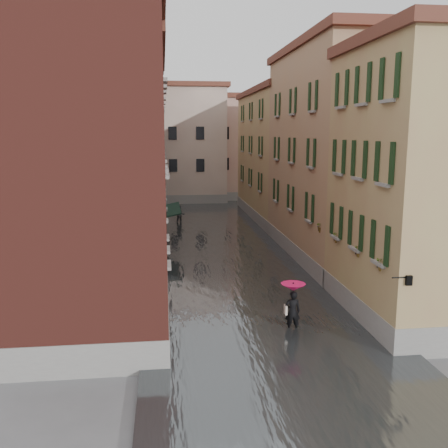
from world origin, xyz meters
TOP-DOWN VIEW (x-y plane):
  - ground at (0.00, 0.00)m, footprint 120.00×120.00m
  - floodwater at (0.00, 13.00)m, footprint 10.00×60.00m
  - building_left_near at (-7.00, -2.00)m, footprint 6.00×8.00m
  - building_left_mid at (-7.00, 9.00)m, footprint 6.00×14.00m
  - building_left_far at (-7.00, 24.00)m, footprint 6.00×16.00m
  - building_right_near at (7.00, -2.00)m, footprint 6.00×8.00m
  - building_right_mid at (7.00, 9.00)m, footprint 6.00×14.00m
  - building_right_far at (7.00, 24.00)m, footprint 6.00×16.00m
  - building_end_cream at (-3.00, 38.00)m, footprint 12.00×9.00m
  - building_end_pink at (6.00, 40.00)m, footprint 10.00×9.00m
  - awning_near at (-3.48, 13.05)m, footprint 1.09×3.13m
  - awning_far at (-3.49, 15.89)m, footprint 1.09×2.85m
  - wall_lantern at (4.33, -6.00)m, footprint 0.71×0.22m
  - window_planters at (4.12, -0.83)m, footprint 0.59×8.28m
  - pedestrian_main at (1.05, -2.98)m, footprint 1.03×1.03m
  - pedestrian_far at (-2.69, 21.96)m, footprint 0.89×0.73m

SIDE VIEW (x-z plane):
  - ground at x=0.00m, z-range 0.00..0.00m
  - floodwater at x=0.00m, z-range 0.00..0.20m
  - pedestrian_far at x=-2.69m, z-range 0.00..1.70m
  - pedestrian_main at x=1.05m, z-range 0.25..2.31m
  - awning_far at x=-3.49m, z-range 1.06..3.86m
  - awning_near at x=-3.48m, z-range 1.07..3.87m
  - wall_lantern at x=4.33m, z-range 2.83..3.18m
  - window_planters at x=4.12m, z-range 3.09..3.93m
  - building_right_near at x=7.00m, z-range 0.00..11.50m
  - building_right_far at x=7.00m, z-range 0.00..11.50m
  - building_end_pink at x=6.00m, z-range 0.00..12.00m
  - building_left_mid at x=-7.00m, z-range 0.00..12.50m
  - building_left_near at x=-7.00m, z-range 0.00..13.00m
  - building_right_mid at x=7.00m, z-range 0.00..13.00m
  - building_end_cream at x=-3.00m, z-range 0.00..13.00m
  - building_left_far at x=-7.00m, z-range 0.00..14.00m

